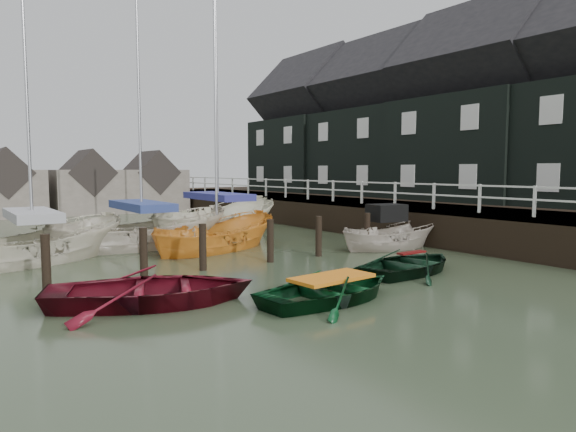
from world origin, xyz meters
TOP-DOWN VIEW (x-y plane):
  - ground at (0.00, 0.00)m, footprint 120.00×120.00m
  - pier at (9.48, 10.00)m, footprint 3.04×32.00m
  - land_strip at (15.00, 10.00)m, footprint 14.00×38.00m
  - quay_houses at (14.99, 8.66)m, footprint 6.52×28.14m
  - mooring_pilings at (-1.11, 3.00)m, footprint 13.72×0.22m
  - far_sheds at (0.83, 26.00)m, footprint 14.00×4.08m
  - rowboat_red at (-3.82, 0.08)m, footprint 5.42×4.66m
  - rowboat_green at (-0.31, -1.95)m, footprint 3.99×3.00m
  - rowboat_dkgreen at (3.70, -0.77)m, footprint 4.21×3.35m
  - motorboat at (6.47, 2.79)m, footprint 4.37×2.17m
  - sailboat_a at (-5.13, 7.48)m, footprint 7.13×4.79m
  - sailboat_b at (-1.14, 8.53)m, footprint 7.10×2.74m
  - sailboat_c at (1.07, 6.54)m, footprint 6.49×4.27m
  - sailboat_d at (3.07, 10.37)m, footprint 8.34×5.90m

SIDE VIEW (x-z plane):
  - ground at x=0.00m, z-range 0.00..0.00m
  - land_strip at x=15.00m, z-range -0.75..0.75m
  - rowboat_red at x=-3.82m, z-range -0.47..0.47m
  - rowboat_green at x=-0.31m, z-range -0.39..0.39m
  - rowboat_dkgreen at x=3.70m, z-range -0.39..0.39m
  - sailboat_c at x=1.07m, z-range -5.24..5.27m
  - sailboat_a at x=-5.13m, z-range -5.11..5.23m
  - sailboat_d at x=3.07m, z-range -6.73..6.85m
  - sailboat_b at x=-1.14m, z-range -6.33..6.45m
  - motorboat at x=6.47m, z-range -1.15..1.35m
  - mooring_pilings at x=-1.11m, z-range -0.40..1.40m
  - pier at x=9.48m, z-range -0.64..2.06m
  - far_sheds at x=0.83m, z-range -0.34..4.06m
  - quay_houses at x=14.99m, z-range 0.68..10.68m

